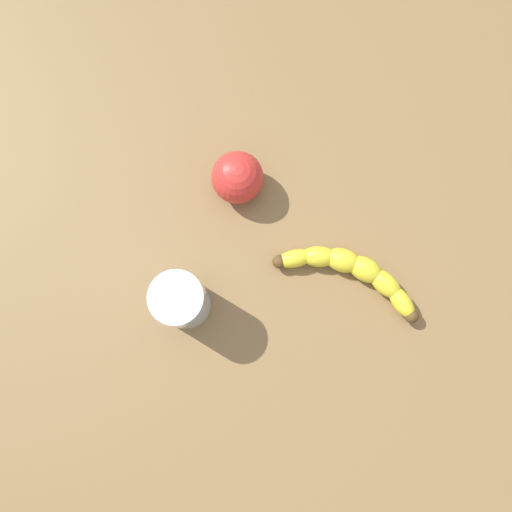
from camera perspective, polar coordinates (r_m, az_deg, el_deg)
The scene contains 4 objects.
wooden_tabletop at distance 82.10cm, azimuth -0.48°, elevation 2.49°, with size 120.00×120.00×3.00cm, color brown.
banana at distance 78.94cm, azimuth 10.71°, elevation -1.70°, with size 14.88×20.40×3.70cm.
smoothie_glass at distance 74.26cm, azimuth -8.37°, elevation -5.08°, with size 7.61×7.61×11.43cm.
apple_fruit at distance 78.90cm, azimuth -2.10°, elevation 8.82°, with size 8.14×8.14×8.14cm, color red.
Camera 1 is at (-18.08, 2.82, 81.53)cm, focal length 35.52 mm.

